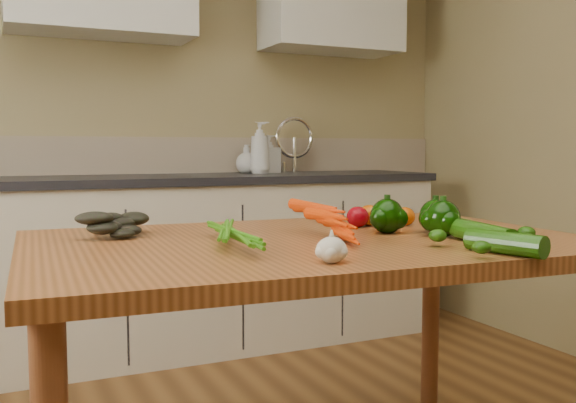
{
  "coord_description": "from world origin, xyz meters",
  "views": [
    {
      "loc": [
        -0.61,
        -1.02,
        1.04
      ],
      "look_at": [
        0.21,
        0.77,
        0.87
      ],
      "focal_mm": 40.0,
      "sensor_mm": 36.0,
      "label": 1
    }
  ],
  "objects_px": {
    "soap_bottle_b": "(269,154)",
    "soap_bottle_c": "(247,159)",
    "tomato_b": "(369,215)",
    "leafy_greens": "(118,218)",
    "pepper_c": "(443,219)",
    "soap_bottle_a": "(260,148)",
    "tomato_a": "(358,217)",
    "tomato_c": "(405,216)",
    "zucchini_b": "(505,243)",
    "table": "(310,271)",
    "garlic_bulb": "(332,250)",
    "zucchini_a": "(483,234)",
    "pepper_a": "(387,216)",
    "pepper_b": "(435,216)",
    "carrot_bunch": "(300,226)"
  },
  "relations": [
    {
      "from": "soap_bottle_c",
      "to": "leafy_greens",
      "type": "relative_size",
      "value": 0.75
    },
    {
      "from": "zucchini_a",
      "to": "tomato_c",
      "type": "bearing_deg",
      "value": 82.12
    },
    {
      "from": "pepper_b",
      "to": "pepper_c",
      "type": "relative_size",
      "value": 0.95
    },
    {
      "from": "garlic_bulb",
      "to": "pepper_a",
      "type": "distance_m",
      "value": 0.52
    },
    {
      "from": "leafy_greens",
      "to": "pepper_a",
      "type": "bearing_deg",
      "value": -18.52
    },
    {
      "from": "pepper_c",
      "to": "leafy_greens",
      "type": "bearing_deg",
      "value": 155.94
    },
    {
      "from": "soap_bottle_b",
      "to": "soap_bottle_c",
      "type": "relative_size",
      "value": 1.35
    },
    {
      "from": "leafy_greens",
      "to": "pepper_c",
      "type": "xyz_separation_m",
      "value": [
        0.82,
        -0.37,
        -0.0
      ]
    },
    {
      "from": "pepper_c",
      "to": "tomato_b",
      "type": "distance_m",
      "value": 0.3
    },
    {
      "from": "soap_bottle_a",
      "to": "zucchini_b",
      "type": "distance_m",
      "value": 2.18
    },
    {
      "from": "zucchini_a",
      "to": "tomato_b",
      "type": "bearing_deg",
      "value": 95.73
    },
    {
      "from": "garlic_bulb",
      "to": "tomato_b",
      "type": "distance_m",
      "value": 0.67
    },
    {
      "from": "pepper_a",
      "to": "zucchini_b",
      "type": "relative_size",
      "value": 0.51
    },
    {
      "from": "table",
      "to": "soap_bottle_c",
      "type": "distance_m",
      "value": 1.9
    },
    {
      "from": "carrot_bunch",
      "to": "garlic_bulb",
      "type": "bearing_deg",
      "value": -101.57
    },
    {
      "from": "tomato_c",
      "to": "pepper_a",
      "type": "bearing_deg",
      "value": -140.42
    },
    {
      "from": "pepper_a",
      "to": "pepper_b",
      "type": "height_order",
      "value": "pepper_a"
    },
    {
      "from": "tomato_b",
      "to": "soap_bottle_a",
      "type": "bearing_deg",
      "value": 80.44
    },
    {
      "from": "tomato_c",
      "to": "zucchini_b",
      "type": "xyz_separation_m",
      "value": [
        -0.11,
        -0.55,
        -0.0
      ]
    },
    {
      "from": "table",
      "to": "soap_bottle_c",
      "type": "height_order",
      "value": "soap_bottle_c"
    },
    {
      "from": "leafy_greens",
      "to": "tomato_a",
      "type": "distance_m",
      "value": 0.72
    },
    {
      "from": "soap_bottle_c",
      "to": "table",
      "type": "bearing_deg",
      "value": -167.14
    },
    {
      "from": "garlic_bulb",
      "to": "zucchini_a",
      "type": "relative_size",
      "value": 0.26
    },
    {
      "from": "zucchini_a",
      "to": "zucchini_b",
      "type": "xyz_separation_m",
      "value": [
        -0.05,
        -0.13,
        -0.0
      ]
    },
    {
      "from": "zucchini_a",
      "to": "pepper_a",
      "type": "bearing_deg",
      "value": 106.57
    },
    {
      "from": "soap_bottle_b",
      "to": "tomato_c",
      "type": "height_order",
      "value": "soap_bottle_b"
    },
    {
      "from": "table",
      "to": "tomato_b",
      "type": "relative_size",
      "value": 21.17
    },
    {
      "from": "soap_bottle_c",
      "to": "garlic_bulb",
      "type": "relative_size",
      "value": 2.4
    },
    {
      "from": "soap_bottle_b",
      "to": "tomato_b",
      "type": "bearing_deg",
      "value": 148.69
    },
    {
      "from": "pepper_b",
      "to": "tomato_a",
      "type": "height_order",
      "value": "pepper_b"
    },
    {
      "from": "soap_bottle_b",
      "to": "tomato_a",
      "type": "distance_m",
      "value": 1.67
    },
    {
      "from": "soap_bottle_a",
      "to": "soap_bottle_b",
      "type": "distance_m",
      "value": 0.1
    },
    {
      "from": "leafy_greens",
      "to": "garlic_bulb",
      "type": "bearing_deg",
      "value": -60.28
    },
    {
      "from": "table",
      "to": "pepper_b",
      "type": "relative_size",
      "value": 16.29
    },
    {
      "from": "soap_bottle_a",
      "to": "tomato_b",
      "type": "height_order",
      "value": "soap_bottle_a"
    },
    {
      "from": "soap_bottle_a",
      "to": "tomato_a",
      "type": "height_order",
      "value": "soap_bottle_a"
    },
    {
      "from": "soap_bottle_a",
      "to": "soap_bottle_b",
      "type": "xyz_separation_m",
      "value": [
        0.08,
        0.05,
        -0.04
      ]
    },
    {
      "from": "zucchini_a",
      "to": "zucchini_b",
      "type": "height_order",
      "value": "zucchini_a"
    },
    {
      "from": "pepper_a",
      "to": "tomato_a",
      "type": "relative_size",
      "value": 1.39
    },
    {
      "from": "tomato_c",
      "to": "zucchini_b",
      "type": "relative_size",
      "value": 0.34
    },
    {
      "from": "table",
      "to": "pepper_c",
      "type": "xyz_separation_m",
      "value": [
        0.35,
        -0.12,
        0.14
      ]
    },
    {
      "from": "carrot_bunch",
      "to": "tomato_c",
      "type": "xyz_separation_m",
      "value": [
        0.44,
        0.15,
        -0.01
      ]
    },
    {
      "from": "soap_bottle_b",
      "to": "tomato_b",
      "type": "height_order",
      "value": "soap_bottle_b"
    },
    {
      "from": "pepper_a",
      "to": "tomato_a",
      "type": "height_order",
      "value": "pepper_a"
    },
    {
      "from": "soap_bottle_c",
      "to": "tomato_c",
      "type": "distance_m",
      "value": 1.69
    },
    {
      "from": "soap_bottle_c",
      "to": "zucchini_a",
      "type": "distance_m",
      "value": 2.11
    },
    {
      "from": "carrot_bunch",
      "to": "tomato_a",
      "type": "height_order",
      "value": "carrot_bunch"
    },
    {
      "from": "soap_bottle_a",
      "to": "soap_bottle_b",
      "type": "bearing_deg",
      "value": -12.83
    },
    {
      "from": "pepper_c",
      "to": "tomato_c",
      "type": "distance_m",
      "value": 0.25
    },
    {
      "from": "table",
      "to": "pepper_b",
      "type": "bearing_deg",
      "value": -2.55
    }
  ]
}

